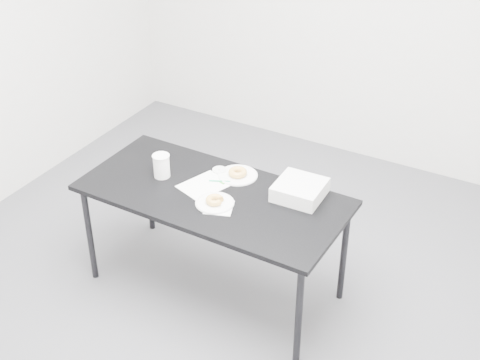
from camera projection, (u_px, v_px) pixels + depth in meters
The scene contains 13 objects.
floor at pixel (229, 286), 4.27m from camera, with size 4.00×4.00×0.00m, color #4C4B50.
table at pixel (213, 201), 3.91m from camera, with size 1.58×0.76×0.71m.
scorecard at pixel (204, 185), 3.95m from camera, with size 0.21×0.27×0.00m, color white.
logo_patch at pixel (223, 182), 3.98m from camera, with size 0.04×0.04×0.00m, color green.
pen at pixel (220, 181), 3.98m from camera, with size 0.01×0.01×0.13m, color #0D9861.
napkin at pixel (219, 207), 3.75m from camera, with size 0.15×0.15×0.00m, color white.
plate_near at pixel (215, 203), 3.78m from camera, with size 0.22×0.22×0.01m, color white.
donut_near at pixel (215, 200), 3.77m from camera, with size 0.10×0.10×0.03m, color gold.
plate_far at pixel (238, 175), 4.04m from camera, with size 0.24×0.24×0.01m, color white.
donut_far at pixel (238, 172), 4.03m from camera, with size 0.11×0.11×0.04m, color gold.
coffee_cup at pixel (161, 166), 4.00m from camera, with size 0.10×0.10×0.15m, color white.
cup_lid at pixel (219, 170), 4.08m from camera, with size 0.09×0.09×0.01m, color silver.
bakery_box at pixel (300, 190), 3.83m from camera, with size 0.27×0.27×0.09m, color silver.
Camera 1 is at (1.65, -2.79, 2.85)m, focal length 50.00 mm.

